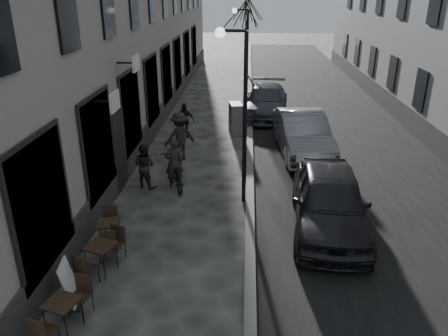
# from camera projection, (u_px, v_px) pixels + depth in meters

# --- Properties ---
(road) EXTENTS (7.30, 60.00, 0.00)m
(road) POSITION_uv_depth(u_px,v_px,m) (321.00, 115.00, 22.41)
(road) COLOR black
(road) RESTS_ON ground
(kerb) EXTENTS (0.25, 60.00, 0.12)m
(kerb) POSITION_uv_depth(u_px,v_px,m) (250.00, 113.00, 22.57)
(kerb) COLOR slate
(kerb) RESTS_ON ground
(streetlamp_near) EXTENTS (0.90, 0.28, 5.09)m
(streetlamp_near) POSITION_uv_depth(u_px,v_px,m) (239.00, 99.00, 12.18)
(streetlamp_near) COLOR black
(streetlamp_near) RESTS_ON ground
(streetlamp_far) EXTENTS (0.90, 0.28, 5.09)m
(streetlamp_far) POSITION_uv_depth(u_px,v_px,m) (244.00, 46.00, 23.25)
(streetlamp_far) COLOR black
(streetlamp_far) RESTS_ON ground
(tree_near) EXTENTS (2.40, 2.40, 5.70)m
(tree_near) POSITION_uv_depth(u_px,v_px,m) (246.00, 13.00, 25.44)
(tree_near) COLOR black
(tree_near) RESTS_ON ground
(tree_far) EXTENTS (2.40, 2.40, 5.70)m
(tree_far) POSITION_uv_depth(u_px,v_px,m) (247.00, 9.00, 30.98)
(tree_far) COLOR black
(tree_far) RESTS_ON ground
(bistro_set_a) EXTENTS (0.74, 1.43, 0.82)m
(bistro_set_a) POSITION_uv_depth(u_px,v_px,m) (63.00, 313.00, 8.15)
(bistro_set_a) COLOR black
(bistro_set_a) RESTS_ON ground
(bistro_set_b) EXTENTS (0.83, 1.49, 0.85)m
(bistro_set_b) POSITION_uv_depth(u_px,v_px,m) (101.00, 256.00, 9.86)
(bistro_set_b) COLOR black
(bistro_set_b) RESTS_ON ground
(bistro_set_c) EXTENTS (0.71, 1.42, 0.81)m
(bistro_set_c) POSITION_uv_depth(u_px,v_px,m) (110.00, 231.00, 10.88)
(bistro_set_c) COLOR black
(bistro_set_c) RESTS_ON ground
(sign_board) EXTENTS (0.42, 0.62, 1.00)m
(sign_board) POSITION_uv_depth(u_px,v_px,m) (71.00, 287.00, 8.88)
(sign_board) COLOR black
(sign_board) RESTS_ON ground
(utility_cabinet) EXTENTS (0.67, 1.00, 1.37)m
(utility_cabinet) POSITION_uv_depth(u_px,v_px,m) (236.00, 119.00, 19.27)
(utility_cabinet) COLOR slate
(utility_cabinet) RESTS_ON ground
(bicycle) EXTENTS (1.32, 2.03, 1.01)m
(bicycle) POSITION_uv_depth(u_px,v_px,m) (174.00, 172.00, 14.16)
(bicycle) COLOR black
(bicycle) RESTS_ON ground
(cyclist_rider) EXTENTS (0.71, 0.59, 1.65)m
(cyclist_rider) POSITION_uv_depth(u_px,v_px,m) (174.00, 163.00, 14.03)
(cyclist_rider) COLOR #2A2825
(cyclist_rider) RESTS_ON ground
(pedestrian_near) EXTENTS (0.89, 0.80, 1.50)m
(pedestrian_near) POSITION_uv_depth(u_px,v_px,m) (145.00, 166.00, 14.03)
(pedestrian_near) COLOR #282522
(pedestrian_near) RESTS_ON ground
(pedestrian_mid) EXTENTS (1.36, 1.17, 1.83)m
(pedestrian_mid) POSITION_uv_depth(u_px,v_px,m) (180.00, 137.00, 16.25)
(pedestrian_mid) COLOR #262321
(pedestrian_mid) RESTS_ON ground
(pedestrian_far) EXTENTS (0.94, 0.61, 1.49)m
(pedestrian_far) POSITION_uv_depth(u_px,v_px,m) (184.00, 121.00, 18.80)
(pedestrian_far) COLOR black
(pedestrian_far) RESTS_ON ground
(car_near) EXTENTS (2.30, 4.90, 1.62)m
(car_near) POSITION_uv_depth(u_px,v_px,m) (330.00, 201.00, 11.58)
(car_near) COLOR black
(car_near) RESTS_ON ground
(car_mid) EXTENTS (2.11, 5.04, 1.62)m
(car_mid) POSITION_uv_depth(u_px,v_px,m) (302.00, 134.00, 16.89)
(car_mid) COLOR gray
(car_mid) RESTS_ON ground
(car_far) EXTENTS (2.59, 5.32, 1.49)m
(car_far) POSITION_uv_depth(u_px,v_px,m) (266.00, 101.00, 22.08)
(car_far) COLOR #3B3C46
(car_far) RESTS_ON ground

